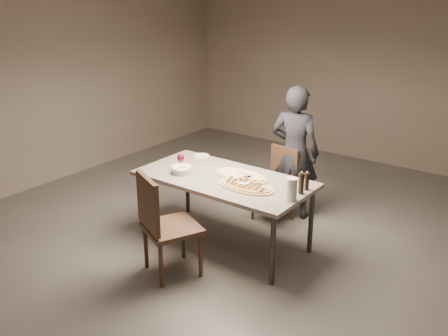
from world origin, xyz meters
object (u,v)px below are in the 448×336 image
Objects in this scene: pepper_mill_left at (307,181)px; chair_far at (278,180)px; dining_table at (224,182)px; carafe at (291,189)px; diner at (295,152)px; ham_pizza at (240,175)px; bread_basket at (181,169)px; chair_near at (162,220)px; zucchini_pizza at (246,186)px.

chair_far is (-0.70, 0.67, -0.36)m from pepper_mill_left.
dining_table is 2.12× the size of chair_far.
diner is at bearing 117.65° from carafe.
ham_pizza is 0.95m from diner.
carafe reaches higher than bread_basket.
pepper_mill_left is at bearing 13.72° from dining_table.
bread_basket is 0.21× the size of chair_near.
ham_pizza is 0.71m from pepper_mill_left.
dining_table is 0.91m from chair_far.
pepper_mill_left is 1.41m from chair_near.
pepper_mill_left is 0.30m from carafe.
pepper_mill_left is at bearing 145.27° from chair_far.
zucchini_pizza is at bearing 110.70° from chair_far.
carafe reaches higher than dining_table.
zucchini_pizza is 0.39× the size of diner.
chair_far is (0.56, 1.04, -0.32)m from bread_basket.
diner is (-0.10, 1.14, 0.01)m from zucchini_pizza.
diner is at bearing 79.44° from zucchini_pizza.
carafe is at bearing -16.52° from zucchini_pizza.
ham_pizza is (-0.20, 0.20, -0.00)m from zucchini_pizza.
carafe is (0.83, -0.10, 0.16)m from dining_table.
ham_pizza is 0.39× the size of diner.
chair_near is at bearing -95.98° from dining_table.
pepper_mill_left is (0.70, 0.09, 0.07)m from ham_pizza.
carafe is (0.70, -0.21, 0.09)m from ham_pizza.
carafe reaches higher than pepper_mill_left.
dining_table is 0.35m from zucchini_pizza.
pepper_mill_left is 0.19× the size of chair_near.
dining_table is 0.85m from chair_near.
zucchini_pizza is at bearing 85.79° from chair_near.
dining_table is at bearing -166.28° from pepper_mill_left.
chair_near is (0.34, -0.67, -0.23)m from bread_basket.
dining_table is 2.92× the size of ham_pizza.
diner reaches higher than zucchini_pizza.
carafe reaches higher than zucchini_pizza.
pepper_mill_left is at bearing 90.00° from carafe.
chair_near is at bearing -141.07° from carafe.
carafe is at bearing 106.38° from diner.
dining_table is at bearing 90.56° from chair_far.
ham_pizza is 0.99m from chair_near.
carafe is (0.00, -0.30, 0.02)m from pepper_mill_left.
bread_basket is 1.39m from diner.
zucchini_pizza is at bearing -150.03° from pepper_mill_left.
carafe reaches higher than chair_far.
pepper_mill_left is 1.03m from chair_far.
pepper_mill_left is 0.12× the size of diner.
carafe is 1.21m from chair_near.
dining_table is at bearing 21.71° from bread_basket.
zucchini_pizza is 1.14m from diner.
bread_basket is (-0.55, -0.28, 0.03)m from ham_pizza.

